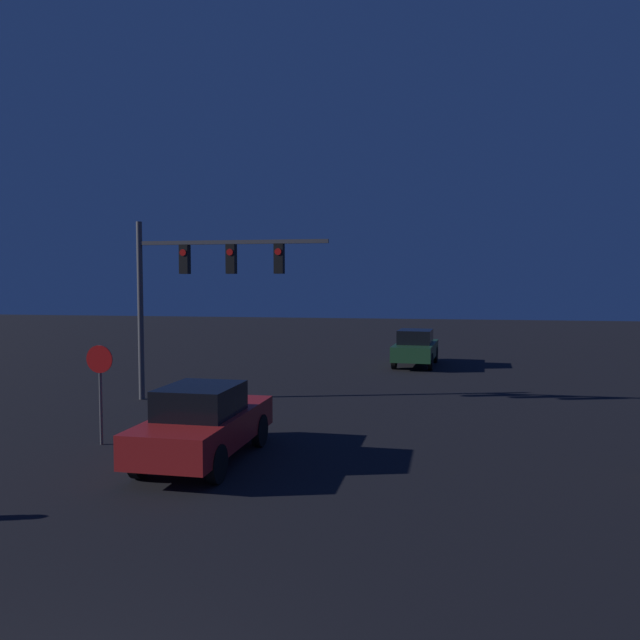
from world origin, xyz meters
TOP-DOWN VIEW (x-y plane):
  - car_near at (-1.86, 8.57)m, footprint 1.80×4.44m
  - car_far at (1.97, 24.34)m, footprint 2.00×4.50m
  - traffic_signal_mast at (-4.45, 14.73)m, footprint 6.10×0.30m
  - stop_sign at (-4.67, 9.40)m, footprint 0.63×0.07m

SIDE VIEW (x-z plane):
  - car_near at x=-1.86m, z-range 0.01..1.62m
  - car_far at x=1.97m, z-range 0.01..1.62m
  - stop_sign at x=-4.67m, z-range 0.43..2.72m
  - traffic_signal_mast at x=-4.45m, z-range 1.10..6.70m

